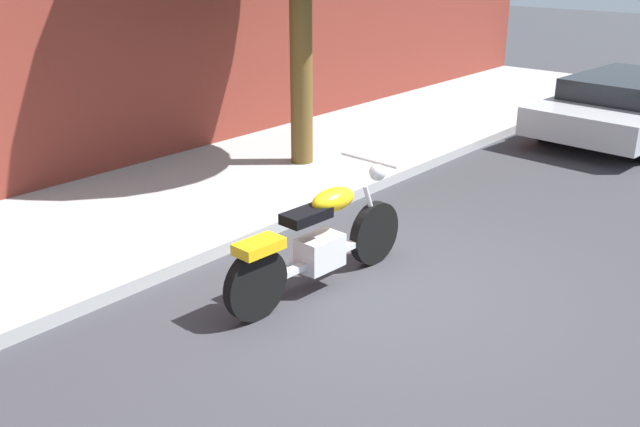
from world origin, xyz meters
name	(u,v)px	position (x,y,z in m)	size (l,w,h in m)	color
ground_plane	(369,283)	(0.00, 0.00, 0.00)	(60.00, 60.00, 0.00)	#38383D
sidewalk	(170,204)	(0.00, 3.10, 0.07)	(23.79, 3.10, 0.14)	#A6A6A6
motorcycle	(319,242)	(-0.40, 0.30, 0.48)	(2.29, 0.70, 1.16)	black
parked_car_silver	(633,103)	(7.45, 0.01, 0.55)	(4.53, 2.19, 1.03)	black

